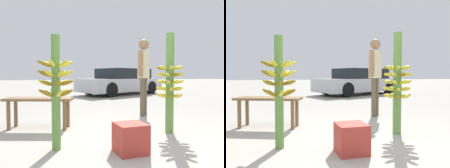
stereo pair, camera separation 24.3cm
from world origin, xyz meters
TOP-DOWN VIEW (x-y plane):
  - ground_plane at (0.00, 0.00)m, footprint 80.00×80.00m
  - banana_stalk_left at (-0.89, 0.19)m, footprint 0.44×0.44m
  - banana_stalk_center at (0.84, 0.39)m, footprint 0.43×0.43m
  - vendor_person at (1.13, 1.80)m, footprint 0.45×0.43m
  - market_bench at (-1.06, 1.35)m, footprint 1.16×0.72m
  - parked_car at (2.73, 7.00)m, footprint 4.41×3.05m
  - produce_crate at (-0.10, -0.21)m, footprint 0.34×0.34m

SIDE VIEW (x-z plane):
  - ground_plane at x=0.00m, z-range 0.00..0.00m
  - produce_crate at x=-0.10m, z-range 0.00..0.34m
  - market_bench at x=-1.06m, z-range 0.16..0.67m
  - parked_car at x=2.73m, z-range -0.01..1.18m
  - banana_stalk_left at x=-0.89m, z-range 0.06..1.43m
  - banana_stalk_center at x=0.84m, z-range 0.01..1.54m
  - vendor_person at x=1.13m, z-range 0.19..1.86m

